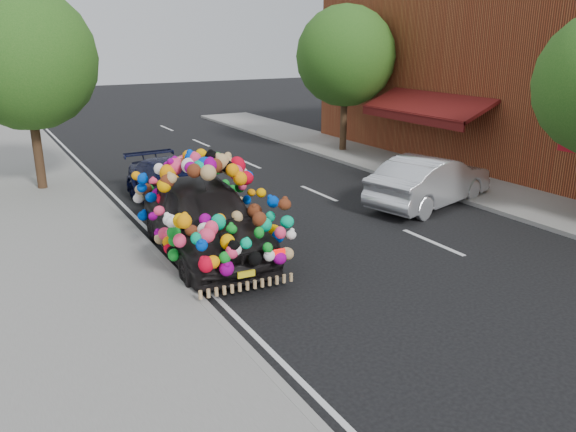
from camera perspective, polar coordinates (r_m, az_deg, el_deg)
name	(u,v)px	position (r m, az deg, el deg)	size (l,w,h in m)	color
ground	(302,272)	(11.64, 1.45, -5.75)	(100.00, 100.00, 0.00)	black
sidewalk	(86,319)	(10.28, -19.87, -9.84)	(4.00, 60.00, 0.12)	gray
kerb	(194,294)	(10.69, -9.50, -7.84)	(0.15, 60.00, 0.13)	gray
footpath_far	(474,187)	(18.88, 18.35, 2.80)	(3.00, 40.00, 0.12)	gray
lane_markings	(432,242)	(13.72, 14.46, -2.58)	(6.00, 50.00, 0.01)	silver
tree_near_sidewalk	(25,59)	(18.72, -25.14, 14.26)	(4.20, 4.20, 6.13)	#332114
tree_far_b	(345,56)	(23.44, 5.86, 15.84)	(4.00, 4.00, 5.90)	#332114
plush_art_car	(204,202)	(12.38, -8.55, 1.46)	(2.73, 5.31, 2.34)	black
navy_sedan	(174,185)	(16.19, -11.49, 3.12)	(1.82, 4.47, 1.30)	black
silver_hatchback	(430,181)	(16.52, 14.24, 3.48)	(1.53, 4.38, 1.44)	silver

